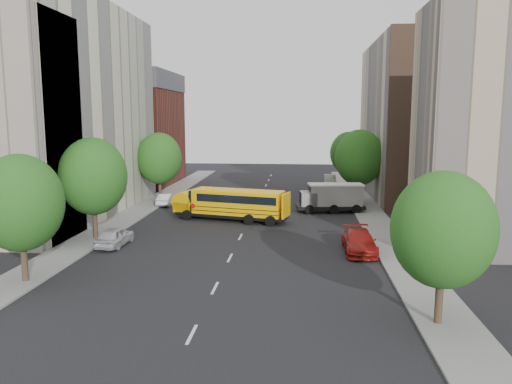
# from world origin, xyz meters

# --- Properties ---
(ground) EXTENTS (120.00, 120.00, 0.00)m
(ground) POSITION_xyz_m (0.00, 0.00, 0.00)
(ground) COLOR black
(ground) RESTS_ON ground
(sidewalk_left) EXTENTS (3.00, 80.00, 0.12)m
(sidewalk_left) POSITION_xyz_m (-11.50, 5.00, 0.06)
(sidewalk_left) COLOR slate
(sidewalk_left) RESTS_ON ground
(sidewalk_right) EXTENTS (3.00, 80.00, 0.12)m
(sidewalk_right) POSITION_xyz_m (11.50, 5.00, 0.06)
(sidewalk_right) COLOR slate
(sidewalk_right) RESTS_ON ground
(lane_markings) EXTENTS (0.15, 64.00, 0.01)m
(lane_markings) POSITION_xyz_m (0.00, 10.00, 0.01)
(lane_markings) COLOR silver
(lane_markings) RESTS_ON ground
(building_left_cream) EXTENTS (10.00, 26.00, 20.00)m
(building_left_cream) POSITION_xyz_m (-18.00, 6.00, 10.00)
(building_left_cream) COLOR beige
(building_left_cream) RESTS_ON ground
(building_left_redbrick) EXTENTS (10.00, 15.00, 13.00)m
(building_left_redbrick) POSITION_xyz_m (-18.00, 28.00, 6.50)
(building_left_redbrick) COLOR maroon
(building_left_redbrick) RESTS_ON ground
(building_right_near) EXTENTS (10.00, 7.00, 17.00)m
(building_right_near) POSITION_xyz_m (18.00, -4.50, 8.50)
(building_right_near) COLOR tan
(building_right_near) RESTS_ON ground
(building_right_far) EXTENTS (10.00, 22.00, 18.00)m
(building_right_far) POSITION_xyz_m (18.00, 20.00, 9.00)
(building_right_far) COLOR beige
(building_right_far) RESTS_ON ground
(building_right_sidewall) EXTENTS (10.10, 0.30, 18.00)m
(building_right_sidewall) POSITION_xyz_m (18.00, 9.00, 9.00)
(building_right_sidewall) COLOR brown
(building_right_sidewall) RESTS_ON ground
(street_tree_0) EXTENTS (4.80, 4.80, 7.41)m
(street_tree_0) POSITION_xyz_m (-11.00, -14.00, 4.64)
(street_tree_0) COLOR #38281C
(street_tree_0) RESTS_ON ground
(street_tree_1) EXTENTS (5.12, 5.12, 7.90)m
(street_tree_1) POSITION_xyz_m (-11.00, -4.00, 4.95)
(street_tree_1) COLOR #38281C
(street_tree_1) RESTS_ON ground
(street_tree_2) EXTENTS (4.99, 4.99, 7.71)m
(street_tree_2) POSITION_xyz_m (-11.00, 14.00, 4.83)
(street_tree_2) COLOR #38281C
(street_tree_2) RESTS_ON ground
(street_tree_3) EXTENTS (4.61, 4.61, 7.11)m
(street_tree_3) POSITION_xyz_m (11.00, -18.00, 4.45)
(street_tree_3) COLOR #38281C
(street_tree_3) RESTS_ON ground
(street_tree_4) EXTENTS (5.25, 5.25, 8.10)m
(street_tree_4) POSITION_xyz_m (11.00, 14.00, 5.08)
(street_tree_4) COLOR #38281C
(street_tree_4) RESTS_ON ground
(street_tree_5) EXTENTS (4.86, 4.86, 7.51)m
(street_tree_5) POSITION_xyz_m (11.00, 26.00, 4.70)
(street_tree_5) COLOR #38281C
(street_tree_5) RESTS_ON ground
(school_bus) EXTENTS (10.64, 4.91, 2.93)m
(school_bus) POSITION_xyz_m (-1.70, 4.29, 1.64)
(school_bus) COLOR black
(school_bus) RESTS_ON ground
(safari_truck) EXTENTS (6.89, 3.15, 2.85)m
(safari_truck) POSITION_xyz_m (7.76, 9.10, 1.51)
(safari_truck) COLOR black
(safari_truck) RESTS_ON ground
(parked_car_0) EXTENTS (1.87, 4.28, 1.43)m
(parked_car_0) POSITION_xyz_m (-8.89, -5.62, 0.72)
(parked_car_0) COLOR silver
(parked_car_0) RESTS_ON ground
(parked_car_1) EXTENTS (1.39, 3.91, 1.28)m
(parked_car_1) POSITION_xyz_m (-9.60, 11.55, 0.64)
(parked_car_1) COLOR silver
(parked_car_1) RESTS_ON ground
(parked_car_3) EXTENTS (2.20, 5.35, 1.55)m
(parked_car_3) POSITION_xyz_m (8.84, -5.77, 0.77)
(parked_car_3) COLOR maroon
(parked_car_3) RESTS_ON ground
(parked_car_4) EXTENTS (2.15, 4.47, 1.47)m
(parked_car_4) POSITION_xyz_m (9.60, 16.38, 0.74)
(parked_car_4) COLOR #313756
(parked_car_4) RESTS_ON ground
(parked_car_5) EXTENTS (1.71, 4.57, 1.49)m
(parked_car_5) POSITION_xyz_m (8.80, 28.84, 0.75)
(parked_car_5) COLOR gray
(parked_car_5) RESTS_ON ground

